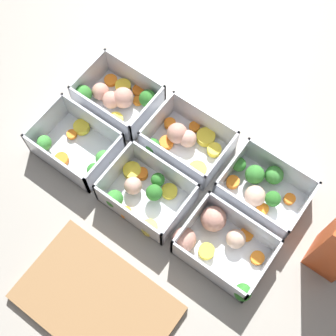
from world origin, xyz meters
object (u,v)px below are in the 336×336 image
Objects in this scene: container_near_left at (262,188)px; container_far_right at (77,147)px; container_near_right at (117,97)px; container_far_left at (218,242)px; container_near_center at (185,142)px; container_far_center at (144,192)px.

container_near_left is 1.02× the size of container_far_right.
container_near_right is 0.14m from container_far_right.
container_near_right is 0.38m from container_far_left.
container_far_right is at bearing 22.45° from container_near_left.
container_far_right is (-0.01, 0.14, -0.00)m from container_near_right.
container_near_center is 0.86× the size of container_far_left.
container_far_left is 1.16× the size of container_far_right.
container_near_left is 0.38m from container_far_right.
container_far_center is at bearing 89.51° from container_near_center.
container_near_center is at bearing -38.50° from container_far_left.
container_near_center is at bearing -90.49° from container_far_center.
container_near_left is at bearing -179.38° from container_near_right.
container_near_center is 0.22m from container_far_left.
container_near_center and container_far_center have the same top height.
container_near_left is at bearing -157.55° from container_far_right.
container_far_center is (0.18, 0.15, -0.00)m from container_near_left.
container_far_right is at bearing 0.66° from container_far_left.
container_far_center is (-0.18, 0.14, -0.00)m from container_near_right.
container_near_left is at bearing -93.28° from container_far_left.
container_near_center is at bearing -179.97° from container_near_right.
container_far_right is at bearing 39.67° from container_near_center.
container_far_left is (-0.36, 0.14, 0.00)m from container_near_right.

